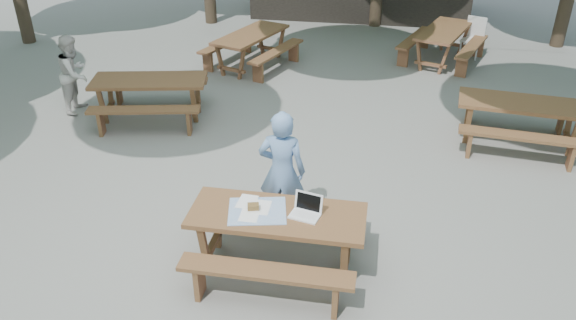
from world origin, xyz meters
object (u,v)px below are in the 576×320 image
(picnic_table_nw, at_px, (151,98))
(second_person, at_px, (74,74))
(woman, at_px, (282,171))
(plastic_chair, at_px, (471,46))
(main_picnic_table, at_px, (278,239))

(picnic_table_nw, height_order, second_person, second_person)
(woman, distance_m, plastic_chair, 7.96)
(second_person, bearing_deg, woman, -127.72)
(picnic_table_nw, bearing_deg, main_picnic_table, -61.87)
(plastic_chair, bearing_deg, main_picnic_table, -87.99)
(woman, height_order, second_person, woman)
(main_picnic_table, distance_m, plastic_chair, 8.65)
(main_picnic_table, height_order, plastic_chair, plastic_chair)
(woman, xyz_separation_m, plastic_chair, (3.12, 7.30, -0.56))
(main_picnic_table, distance_m, second_person, 5.85)
(second_person, height_order, plastic_chair, second_person)
(woman, bearing_deg, plastic_chair, -112.62)
(main_picnic_table, height_order, woman, woman)
(picnic_table_nw, height_order, woman, woman)
(picnic_table_nw, relative_size, second_person, 1.52)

